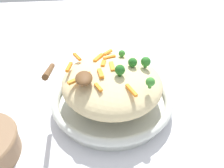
{
  "coord_description": "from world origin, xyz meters",
  "views": [
    {
      "loc": [
        0.44,
        -0.06,
        0.41
      ],
      "look_at": [
        0.0,
        0.0,
        0.08
      ],
      "focal_mm": 33.01,
      "sensor_mm": 36.0,
      "label": 1
    }
  ],
  "objects": [
    {
      "name": "carrot_piece_7",
      "position": [
        -0.02,
        -0.11,
        0.13
      ],
      "size": [
        0.04,
        0.02,
        0.01
      ],
      "primitive_type": "cube",
      "rotation": [
        0.0,
        0.0,
        2.9
      ],
      "color": "orange",
      "rests_on": "pasta_mound"
    },
    {
      "name": "carrot_piece_6",
      "position": [
        -0.07,
        -0.09,
        0.13
      ],
      "size": [
        0.04,
        0.02,
        0.01
      ],
      "primitive_type": "cube",
      "rotation": [
        0.0,
        0.0,
        0.42
      ],
      "color": "orange",
      "rests_on": "pasta_mound"
    },
    {
      "name": "broccoli_floret_3",
      "position": [
        0.0,
        0.05,
        0.15
      ],
      "size": [
        0.02,
        0.02,
        0.03
      ],
      "color": "#205B1C",
      "rests_on": "pasta_mound"
    },
    {
      "name": "ground_plane",
      "position": [
        0.0,
        0.0,
        0.0
      ],
      "size": [
        2.4,
        2.4,
        0.0
      ],
      "primitive_type": "plane",
      "color": "silver"
    },
    {
      "name": "carrot_piece_9",
      "position": [
        0.07,
        -0.04,
        0.13
      ],
      "size": [
        0.03,
        0.02,
        0.01
      ],
      "primitive_type": "cube",
      "rotation": [
        0.0,
        0.0,
        0.4
      ],
      "color": "orange",
      "rests_on": "pasta_mound"
    },
    {
      "name": "broccoli_floret_0",
      "position": [
        0.09,
        0.07,
        0.14
      ],
      "size": [
        0.02,
        0.02,
        0.03
      ],
      "color": "#377928",
      "rests_on": "pasta_mound"
    },
    {
      "name": "carrot_piece_8",
      "position": [
        0.02,
        -0.06,
        0.13
      ],
      "size": [
        0.03,
        0.01,
        0.01
      ],
      "primitive_type": "cube",
      "rotation": [
        0.0,
        0.0,
        6.2
      ],
      "color": "orange",
      "rests_on": "pasta_mound"
    },
    {
      "name": "carrot_piece_2",
      "position": [
        0.04,
        -0.1,
        0.13
      ],
      "size": [
        0.02,
        0.03,
        0.01
      ],
      "primitive_type": "cube",
      "rotation": [
        0.0,
        0.0,
        5.25
      ],
      "color": "orange",
      "rests_on": "pasta_mound"
    },
    {
      "name": "pasta_mound",
      "position": [
        0.0,
        0.0,
        0.09
      ],
      "size": [
        0.28,
        0.27,
        0.09
      ],
      "primitive_type": "ellipsoid",
      "color": "beige",
      "rests_on": "serving_bowl"
    },
    {
      "name": "carrot_piece_11",
      "position": [
        -0.09,
        0.0,
        0.13
      ],
      "size": [
        0.03,
        0.03,
        0.01
      ],
      "primitive_type": "cube",
      "rotation": [
        0.0,
        0.0,
        2.34
      ],
      "color": "orange",
      "rests_on": "pasta_mound"
    },
    {
      "name": "serving_bowl",
      "position": [
        0.0,
        0.0,
        0.03
      ],
      "size": [
        0.34,
        0.34,
        0.05
      ],
      "color": "silver",
      "rests_on": "ground_plane"
    },
    {
      "name": "carrot_piece_0",
      "position": [
        0.03,
        -0.03,
        0.14
      ],
      "size": [
        0.04,
        0.01,
        0.01
      ],
      "primitive_type": "cube",
      "rotation": [
        0.0,
        0.0,
        0.11
      ],
      "color": "orange",
      "rests_on": "pasta_mound"
    },
    {
      "name": "carrot_piece_4",
      "position": [
        0.0,
        0.0,
        0.14
      ],
      "size": [
        0.04,
        0.01,
        0.01
      ],
      "primitive_type": "cube",
      "rotation": [
        0.0,
        0.0,
        0.01
      ],
      "color": "orange",
      "rests_on": "pasta_mound"
    },
    {
      "name": "carrot_piece_5",
      "position": [
        -0.05,
        0.0,
        0.13
      ],
      "size": [
        0.02,
        0.04,
        0.01
      ],
      "primitive_type": "cube",
      "rotation": [
        0.0,
        0.0,
        5.07
      ],
      "color": "orange",
      "rests_on": "pasta_mound"
    },
    {
      "name": "broccoli_floret_2",
      "position": [
        -0.0,
        0.09,
        0.14
      ],
      "size": [
        0.03,
        0.03,
        0.03
      ],
      "color": "#296820",
      "rests_on": "pasta_mound"
    },
    {
      "name": "carrot_piece_10",
      "position": [
        -0.06,
        -0.03,
        0.13
      ],
      "size": [
        0.04,
        0.03,
        0.01
      ],
      "primitive_type": "cube",
      "rotation": [
        0.0,
        0.0,
        5.68
      ],
      "color": "orange",
      "rests_on": "pasta_mound"
    },
    {
      "name": "broccoli_floret_1",
      "position": [
        0.04,
        0.01,
        0.15
      ],
      "size": [
        0.03,
        0.03,
        0.03
      ],
      "color": "#205B1C",
      "rests_on": "pasta_mound"
    },
    {
      "name": "broccoli_floret_4",
      "position": [
        -0.06,
        0.04,
        0.14
      ],
      "size": [
        0.02,
        0.02,
        0.02
      ],
      "color": "#377928",
      "rests_on": "pasta_mound"
    },
    {
      "name": "serving_spoon",
      "position": [
        0.05,
        -0.1,
        0.16
      ],
      "size": [
        0.15,
        0.1,
        0.08
      ],
      "color": "brown",
      "rests_on": "pasta_mound"
    },
    {
      "name": "carrot_piece_3",
      "position": [
        0.1,
        0.03,
        0.13
      ],
      "size": [
        0.04,
        0.02,
        0.01
      ],
      "primitive_type": "cube",
      "rotation": [
        0.0,
        0.0,
        3.45
      ],
      "color": "orange",
      "rests_on": "pasta_mound"
    },
    {
      "name": "carrot_piece_1",
      "position": [
        -0.02,
        -0.02,
        0.14
      ],
      "size": [
        0.03,
        0.02,
        0.01
      ],
      "primitive_type": "cube",
      "rotation": [
        0.0,
        0.0,
        6.03
      ],
      "color": "orange",
      "rests_on": "pasta_mound"
    }
  ]
}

